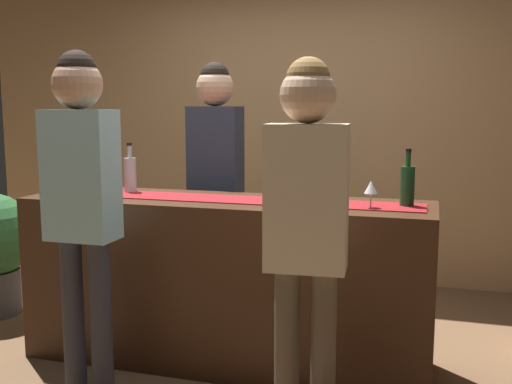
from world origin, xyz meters
The scene contains 12 objects.
ground_plane centered at (0.00, 0.00, 0.00)m, with size 10.00×10.00×0.00m, color brown.
back_wall centered at (0.00, 1.90, 1.45)m, with size 6.00×0.12×2.90m, color tan.
bar_counter centered at (0.00, 0.00, 0.48)m, with size 2.30×0.60×0.95m, color #3D2314.
counter_runner_cloth centered at (0.00, 0.00, 0.95)m, with size 2.19×0.28×0.01m, color maroon.
wine_bottle_clear centered at (-0.64, 0.10, 1.06)m, with size 0.07×0.07×0.30m.
wine_bottle_green centered at (0.99, 0.05, 1.06)m, with size 0.07×0.07×0.30m.
wine_bottle_amber centered at (-0.91, 0.10, 1.06)m, with size 0.07×0.07×0.30m.
wine_glass_near_customer centered at (0.82, -0.08, 1.06)m, with size 0.07×0.07×0.14m.
wine_glass_mid_counter centered at (0.30, 0.01, 1.06)m, with size 0.07×0.07×0.14m.
bartender centered at (-0.27, 0.58, 1.10)m, with size 0.34×0.25×1.76m.
customer_sipping centered at (0.61, -0.68, 1.03)m, with size 0.35×0.23×1.67m.
customer_browsing centered at (-0.54, -0.57, 1.08)m, with size 0.34×0.24×1.74m.
Camera 1 is at (1.11, -3.07, 1.46)m, focal length 41.23 mm.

